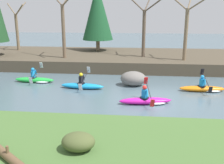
% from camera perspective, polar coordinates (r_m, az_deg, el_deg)
% --- Properties ---
extents(ground_plane, '(90.00, 90.00, 0.00)m').
position_cam_1_polar(ground_plane, '(14.17, 9.63, -4.27)').
color(ground_plane, '#4C606B').
extents(riverbank_far, '(44.00, 8.55, 0.92)m').
position_cam_1_polar(riverbank_far, '(23.86, 8.17, 4.87)').
color(riverbank_far, '#4C4233').
rests_on(riverbank_far, ground).
extents(conifer_tree_left, '(2.93, 2.93, 6.37)m').
position_cam_1_polar(conifer_tree_left, '(25.67, -3.18, 15.08)').
color(conifer_tree_left, '#7A664C').
rests_on(conifer_tree_left, riverbank_far).
extents(bare_tree_upstream, '(2.61, 2.58, 4.65)m').
position_cam_1_polar(bare_tree_upstream, '(27.71, -19.95, 11.09)').
color(bare_tree_upstream, '#7A664C').
rests_on(bare_tree_upstream, riverbank_far).
extents(bare_tree_mid_upstream, '(3.16, 3.12, 5.69)m').
position_cam_1_polar(bare_tree_mid_upstream, '(22.00, -10.48, 12.16)').
color(bare_tree_mid_upstream, brown).
rests_on(bare_tree_mid_upstream, riverbank_far).
extents(bare_tree_mid_downstream, '(2.85, 2.82, 5.11)m').
position_cam_1_polar(bare_tree_mid_downstream, '(22.32, 7.03, 11.64)').
color(bare_tree_mid_downstream, brown).
rests_on(bare_tree_mid_downstream, riverbank_far).
extents(bare_tree_downstream, '(2.93, 2.89, 5.25)m').
position_cam_1_polar(bare_tree_downstream, '(21.31, 15.90, 11.19)').
color(bare_tree_downstream, '#7A664C').
rests_on(bare_tree_downstream, riverbank_far).
extents(shrub_clump_nearest, '(1.01, 0.84, 0.55)m').
position_cam_1_polar(shrub_clump_nearest, '(8.06, -7.34, -12.77)').
color(shrub_clump_nearest, '#4C562D').
rests_on(shrub_clump_nearest, riverbank_near).
extents(kayaker_lead, '(2.78, 2.07, 1.20)m').
position_cam_1_polar(kayaker_lead, '(16.63, 19.43, -1.29)').
color(kayaker_lead, orange).
rests_on(kayaker_lead, ground).
extents(kayaker_middle, '(2.80, 2.07, 1.20)m').
position_cam_1_polar(kayaker_middle, '(13.73, 7.70, -3.95)').
color(kayaker_middle, '#C61999').
rests_on(kayaker_middle, ground).
extents(kayaker_trailing, '(2.79, 2.07, 1.20)m').
position_cam_1_polar(kayaker_trailing, '(16.36, -6.46, -0.68)').
color(kayaker_trailing, '#1993D6').
rests_on(kayaker_trailing, ground).
extents(kayaker_far_back, '(2.77, 2.06, 1.20)m').
position_cam_1_polar(kayaker_far_back, '(18.44, -16.24, 0.54)').
color(kayaker_far_back, green).
rests_on(kayaker_far_back, ground).
extents(boulder_midstream, '(1.65, 1.29, 0.93)m').
position_cam_1_polar(boulder_midstream, '(16.93, 4.65, 0.77)').
color(boulder_midstream, slate).
rests_on(boulder_midstream, ground).
extents(driftwood_log, '(2.00, 1.64, 0.44)m').
position_cam_1_polar(driftwood_log, '(8.27, -22.30, -14.26)').
color(driftwood_log, brown).
rests_on(driftwood_log, riverbank_near).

